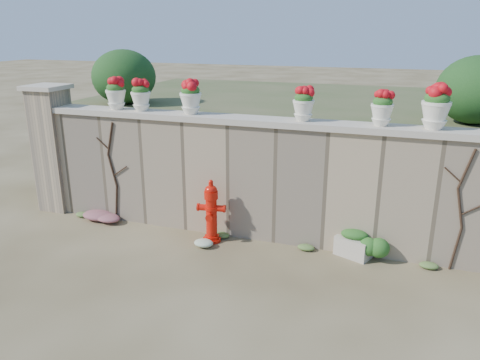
% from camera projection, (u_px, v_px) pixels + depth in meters
% --- Properties ---
extents(ground, '(80.00, 80.00, 0.00)m').
position_uv_depth(ground, '(216.00, 285.00, 6.71)').
color(ground, '#4E4127').
rests_on(ground, ground).
extents(stone_wall, '(8.00, 0.40, 2.00)m').
position_uv_depth(stone_wall, '(254.00, 181.00, 8.01)').
color(stone_wall, tan).
rests_on(stone_wall, ground).
extents(wall_cap, '(8.10, 0.52, 0.10)m').
position_uv_depth(wall_cap, '(255.00, 121.00, 7.69)').
color(wall_cap, beige).
rests_on(wall_cap, stone_wall).
extents(gate_pillar, '(0.72, 0.72, 2.48)m').
position_uv_depth(gate_pillar, '(54.00, 148.00, 9.22)').
color(gate_pillar, tan).
rests_on(gate_pillar, ground).
extents(raised_fill, '(9.00, 6.00, 2.00)m').
position_uv_depth(raised_fill, '(295.00, 141.00, 10.89)').
color(raised_fill, '#384C23').
rests_on(raised_fill, ground).
extents(back_shrub_left, '(1.30, 1.30, 1.10)m').
position_uv_depth(back_shrub_left, '(124.00, 77.00, 9.60)').
color(back_shrub_left, '#143814').
rests_on(back_shrub_left, raised_fill).
extents(back_shrub_right, '(1.30, 1.30, 1.10)m').
position_uv_depth(back_shrub_right, '(478.00, 90.00, 7.56)').
color(back_shrub_right, '#143814').
rests_on(back_shrub_right, raised_fill).
extents(vine_left, '(0.60, 0.04, 1.91)m').
position_uv_depth(vine_left, '(113.00, 171.00, 8.65)').
color(vine_left, black).
rests_on(vine_left, ground).
extents(vine_right, '(0.60, 0.04, 1.91)m').
position_uv_depth(vine_right, '(461.00, 209.00, 6.82)').
color(vine_right, black).
rests_on(vine_right, ground).
extents(fire_hydrant, '(0.48, 0.34, 1.10)m').
position_uv_depth(fire_hydrant, '(211.00, 211.00, 7.91)').
color(fire_hydrant, red).
rests_on(fire_hydrant, ground).
extents(planter_box, '(0.63, 0.51, 0.46)m').
position_uv_depth(planter_box, '(354.00, 244.00, 7.49)').
color(planter_box, beige).
rests_on(planter_box, ground).
extents(green_shrub, '(0.57, 0.52, 0.54)m').
position_uv_depth(green_shrub, '(375.00, 246.00, 7.27)').
color(green_shrub, '#1E5119').
rests_on(green_shrub, ground).
extents(magenta_clump, '(0.80, 0.53, 0.21)m').
position_uv_depth(magenta_clump, '(102.00, 217.00, 8.82)').
color(magenta_clump, '#C12673').
rests_on(magenta_clump, ground).
extents(white_flowers, '(0.46, 0.37, 0.17)m').
position_uv_depth(white_flowers, '(203.00, 241.00, 7.87)').
color(white_flowers, white).
rests_on(white_flowers, ground).
extents(urn_pot_0, '(0.36, 0.36, 0.57)m').
position_uv_depth(urn_pot_0, '(116.00, 94.00, 8.40)').
color(urn_pot_0, white).
rests_on(urn_pot_0, wall_cap).
extents(urn_pot_1, '(0.35, 0.35, 0.54)m').
position_uv_depth(urn_pot_1, '(141.00, 96.00, 8.25)').
color(urn_pot_1, white).
rests_on(urn_pot_1, wall_cap).
extents(urn_pot_2, '(0.37, 0.37, 0.58)m').
position_uv_depth(urn_pot_2, '(191.00, 97.00, 7.94)').
color(urn_pot_2, white).
rests_on(urn_pot_2, wall_cap).
extents(urn_pot_3, '(0.34, 0.34, 0.53)m').
position_uv_depth(urn_pot_3, '(303.00, 104.00, 7.35)').
color(urn_pot_3, white).
rests_on(urn_pot_3, wall_cap).
extents(urn_pot_4, '(0.34, 0.34, 0.53)m').
position_uv_depth(urn_pot_4, '(382.00, 109.00, 6.98)').
color(urn_pot_4, white).
rests_on(urn_pot_4, wall_cap).
extents(urn_pot_5, '(0.41, 0.41, 0.65)m').
position_uv_depth(urn_pot_5, '(436.00, 107.00, 6.73)').
color(urn_pot_5, white).
rests_on(urn_pot_5, wall_cap).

